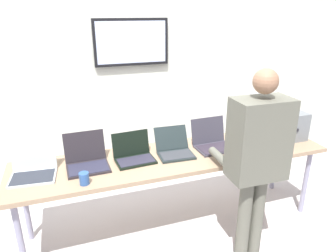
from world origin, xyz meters
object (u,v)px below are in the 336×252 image
Objects in this scene: laptop_station_4 at (212,141)px; equipment_box at (284,124)px; person at (257,153)px; laptop_station_0 at (33,168)px; laptop_station_2 at (134,154)px; laptop_station_5 at (250,136)px; coffee_mug at (84,179)px; laptop_station_1 at (87,160)px; laptop_station_3 at (174,148)px; workbench at (175,160)px.

equipment_box is at bearing -0.50° from laptop_station_4.
laptop_station_0 is at bearing 158.65° from person.
equipment_box is at bearing 39.84° from person.
laptop_station_2 reaches higher than laptop_station_5.
laptop_station_2 is 0.98× the size of laptop_station_4.
coffee_mug is at bearing -36.54° from laptop_station_0.
laptop_station_1 is 1.05× the size of laptop_station_5.
laptop_station_2 is at bearing 31.85° from coffee_mug.
person reaches higher than laptop_station_2.
person is at bearing -140.16° from equipment_box.
laptop_station_1 is 0.30m from coffee_mug.
coffee_mug is (-2.08, -0.29, -0.10)m from equipment_box.
laptop_station_1 is at bearing 2.50° from laptop_station_0.
laptop_station_4 reaches higher than laptop_station_3.
workbench is at bearing -172.82° from laptop_station_4.
workbench is 7.79× the size of laptop_station_0.
laptop_station_3 is 0.90m from coffee_mug.
laptop_station_5 is at bearing 0.79° from laptop_station_2.
laptop_station_0 is 1.23m from laptop_station_3.
laptop_station_5 is at bearing 10.17° from coffee_mug.
laptop_station_5 is (0.84, 0.05, 0.11)m from workbench.
laptop_station_4 is (0.79, 0.02, 0.01)m from laptop_station_2.
coffee_mug is (-1.29, 0.37, -0.18)m from person.
equipment_box reaches higher than workbench.
laptop_station_2 is at bearing -179.21° from laptop_station_5.
equipment_box is 0.41m from laptop_station_5.
equipment_box is at bearing -0.11° from laptop_station_1.
laptop_station_4 is (1.63, 0.02, -0.00)m from laptop_station_0.
laptop_station_4 is 3.79× the size of coffee_mug.
equipment_box is 1.13× the size of laptop_station_5.
laptop_station_3 is (-1.24, -0.01, -0.09)m from equipment_box.
laptop_station_2 is 1.22m from laptop_station_5.
laptop_station_2 is at bearing -178.80° from laptop_station_4.
laptop_station_4 is at bearing 0.78° from laptop_station_0.
laptop_station_5 is (2.06, 0.02, -0.01)m from laptop_station_0.
person reaches higher than workbench.
laptop_station_3 is (1.23, 0.01, -0.01)m from laptop_station_0.
laptop_station_5 reaches higher than workbench.
laptop_station_0 is (-2.46, -0.01, -0.08)m from equipment_box.
equipment_box reaches higher than laptop_station_5.
laptop_station_1 is 1.20m from laptop_station_4.
laptop_station_0 is 2.06m from laptop_station_5.
laptop_station_3 is (0.00, 0.03, 0.10)m from workbench.
laptop_station_2 is at bearing 141.63° from person.
laptop_station_0 reaches higher than laptop_station_4.
laptop_station_3 is 0.83m from laptop_station_5.
laptop_station_3 is (0.39, 0.00, -0.00)m from laptop_station_2.
laptop_station_4 reaches higher than coffee_mug.
equipment_box is 0.84m from laptop_station_4.
laptop_station_3 is 0.40m from laptop_station_4.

